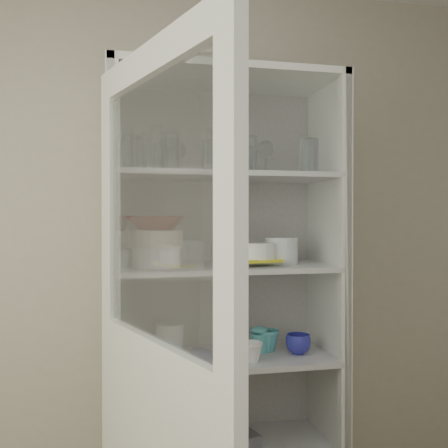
{
  "coord_description": "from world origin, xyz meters",
  "views": [
    {
      "loc": [
        -0.26,
        -0.88,
        1.47
      ],
      "look_at": [
        0.2,
        1.27,
        1.44
      ],
      "focal_mm": 40.0,
      "sensor_mm": 36.0,
      "label": 1
    }
  ],
  "objects_px": {
    "mug_teal": "(268,340)",
    "white_canister": "(169,340)",
    "glass_platter": "(258,263)",
    "goblet_3": "(266,157)",
    "mug_blue": "(298,344)",
    "plate_stack_front": "(156,257)",
    "plate_stack_back": "(136,256)",
    "mug_white": "(252,352)",
    "yellow_trivet": "(258,260)",
    "white_ramekin": "(258,251)",
    "pantry_cabinet": "(221,334)",
    "goblet_1": "(168,154)",
    "goblet_2": "(224,157)",
    "cupboard_door": "(157,415)",
    "cream_bowl": "(156,239)",
    "teal_jar": "(259,341)",
    "measuring_cups": "(175,358)",
    "goblet_0": "(178,158)",
    "terracotta_bowl": "(156,223)",
    "grey_bowl_stack": "(282,251)",
    "tin_box": "(236,441)",
    "cream_dish": "(198,444)"
  },
  "relations": [
    {
      "from": "mug_teal",
      "to": "cream_dish",
      "type": "relative_size",
      "value": 0.48
    },
    {
      "from": "goblet_3",
      "to": "measuring_cups",
      "type": "distance_m",
      "value": 1.0
    },
    {
      "from": "cream_dish",
      "to": "cream_bowl",
      "type": "bearing_deg",
      "value": 177.46
    },
    {
      "from": "goblet_0",
      "to": "grey_bowl_stack",
      "type": "relative_size",
      "value": 1.14
    },
    {
      "from": "goblet_3",
      "to": "cream_dish",
      "type": "distance_m",
      "value": 1.32
    },
    {
      "from": "mug_white",
      "to": "white_canister",
      "type": "xyz_separation_m",
      "value": [
        -0.33,
        0.16,
        0.03
      ]
    },
    {
      "from": "goblet_1",
      "to": "mug_teal",
      "type": "distance_m",
      "value": 0.96
    },
    {
      "from": "plate_stack_back",
      "to": "mug_white",
      "type": "distance_m",
      "value": 0.67
    },
    {
      "from": "goblet_2",
      "to": "mug_teal",
      "type": "bearing_deg",
      "value": -27.99
    },
    {
      "from": "cupboard_door",
      "to": "goblet_3",
      "type": "bearing_deg",
      "value": 122.79
    },
    {
      "from": "goblet_2",
      "to": "white_ramekin",
      "type": "height_order",
      "value": "goblet_2"
    },
    {
      "from": "plate_stack_front",
      "to": "teal_jar",
      "type": "xyz_separation_m",
      "value": [
        0.47,
        0.05,
        -0.39
      ]
    },
    {
      "from": "white_ramekin",
      "to": "mug_white",
      "type": "distance_m",
      "value": 0.43
    },
    {
      "from": "goblet_2",
      "to": "grey_bowl_stack",
      "type": "relative_size",
      "value": 1.28
    },
    {
      "from": "plate_stack_front",
      "to": "teal_jar",
      "type": "relative_size",
      "value": 2.13
    },
    {
      "from": "mug_white",
      "to": "yellow_trivet",
      "type": "bearing_deg",
      "value": 52.87
    },
    {
      "from": "terracotta_bowl",
      "to": "mug_teal",
      "type": "distance_m",
      "value": 0.74
    },
    {
      "from": "plate_stack_front",
      "to": "plate_stack_back",
      "type": "bearing_deg",
      "value": 114.77
    },
    {
      "from": "goblet_3",
      "to": "mug_blue",
      "type": "xyz_separation_m",
      "value": [
        0.11,
        -0.15,
        -0.85
      ]
    },
    {
      "from": "measuring_cups",
      "to": "tin_box",
      "type": "xyz_separation_m",
      "value": [
        0.28,
        0.05,
        -0.39
      ]
    },
    {
      "from": "mug_teal",
      "to": "white_canister",
      "type": "relative_size",
      "value": 0.71
    },
    {
      "from": "goblet_1",
      "to": "goblet_2",
      "type": "xyz_separation_m",
      "value": [
        0.27,
        0.05,
        0.0
      ]
    },
    {
      "from": "terracotta_bowl",
      "to": "measuring_cups",
      "type": "bearing_deg",
      "value": -34.6
    },
    {
      "from": "mug_white",
      "to": "cupboard_door",
      "type": "bearing_deg",
      "value": -138.24
    },
    {
      "from": "goblet_0",
      "to": "mug_blue",
      "type": "bearing_deg",
      "value": -17.97
    },
    {
      "from": "goblet_3",
      "to": "white_canister",
      "type": "relative_size",
      "value": 1.3
    },
    {
      "from": "plate_stack_front",
      "to": "cream_dish",
      "type": "distance_m",
      "value": 0.83
    },
    {
      "from": "white_ramekin",
      "to": "cream_dish",
      "type": "relative_size",
      "value": 0.76
    },
    {
      "from": "goblet_2",
      "to": "goblet_3",
      "type": "xyz_separation_m",
      "value": [
        0.2,
        -0.02,
        0.0
      ]
    },
    {
      "from": "plate_stack_back",
      "to": "glass_platter",
      "type": "height_order",
      "value": "plate_stack_back"
    },
    {
      "from": "goblet_3",
      "to": "mug_blue",
      "type": "relative_size",
      "value": 1.69
    },
    {
      "from": "pantry_cabinet",
      "to": "mug_blue",
      "type": "relative_size",
      "value": 18.86
    },
    {
      "from": "glass_platter",
      "to": "mug_teal",
      "type": "xyz_separation_m",
      "value": [
        0.07,
        0.07,
        -0.36
      ]
    },
    {
      "from": "cream_bowl",
      "to": "measuring_cups",
      "type": "distance_m",
      "value": 0.51
    },
    {
      "from": "cupboard_door",
      "to": "measuring_cups",
      "type": "bearing_deg",
      "value": 148.13
    },
    {
      "from": "cream_bowl",
      "to": "teal_jar",
      "type": "relative_size",
      "value": 2.35
    },
    {
      "from": "cream_bowl",
      "to": "tin_box",
      "type": "xyz_separation_m",
      "value": [
        0.35,
        -0.0,
        -0.89
      ]
    },
    {
      "from": "glass_platter",
      "to": "mug_blue",
      "type": "xyz_separation_m",
      "value": [
        0.19,
        -0.01,
        -0.36
      ]
    },
    {
      "from": "plate_stack_back",
      "to": "mug_blue",
      "type": "bearing_deg",
      "value": -14.62
    },
    {
      "from": "plate_stack_front",
      "to": "mug_white",
      "type": "bearing_deg",
      "value": -14.61
    },
    {
      "from": "grey_bowl_stack",
      "to": "tin_box",
      "type": "bearing_deg",
      "value": -176.99
    },
    {
      "from": "plate_stack_back",
      "to": "white_ramekin",
      "type": "bearing_deg",
      "value": -18.76
    },
    {
      "from": "cupboard_door",
      "to": "goblet_3",
      "type": "relative_size",
      "value": 10.62
    },
    {
      "from": "plate_stack_front",
      "to": "plate_stack_back",
      "type": "distance_m",
      "value": 0.18
    },
    {
      "from": "yellow_trivet",
      "to": "mug_white",
      "type": "distance_m",
      "value": 0.39
    },
    {
      "from": "goblet_1",
      "to": "teal_jar",
      "type": "distance_m",
      "value": 0.94
    },
    {
      "from": "goblet_3",
      "to": "glass_platter",
      "type": "bearing_deg",
      "value": -119.1
    },
    {
      "from": "goblet_3",
      "to": "white_canister",
      "type": "distance_m",
      "value": 0.95
    },
    {
      "from": "goblet_2",
      "to": "teal_jar",
      "type": "height_order",
      "value": "goblet_2"
    },
    {
      "from": "pantry_cabinet",
      "to": "mug_blue",
      "type": "bearing_deg",
      "value": -18.96
    }
  ]
}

